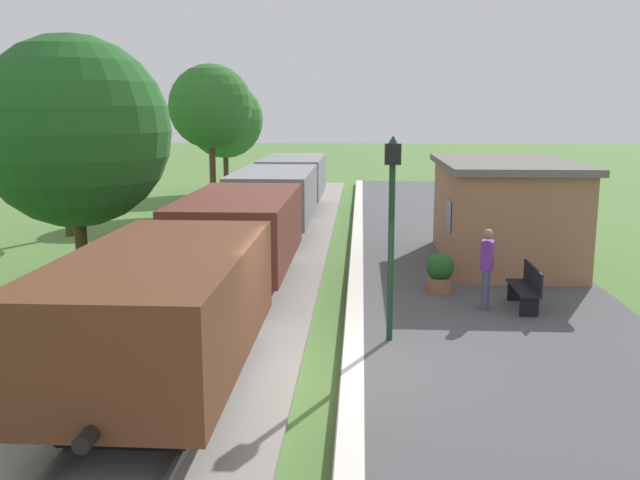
{
  "coord_description": "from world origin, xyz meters",
  "views": [
    {
      "loc": [
        0.5,
        -10.64,
        4.4
      ],
      "look_at": [
        -0.42,
        4.74,
        1.47
      ],
      "focal_mm": 38.77,
      "sensor_mm": 36.0,
      "label": 1
    }
  ],
  "objects": [
    {
      "name": "potted_planter",
      "position": [
        2.34,
        4.93,
        0.72
      ],
      "size": [
        0.64,
        0.64,
        0.92
      ],
      "color": "#9E6642",
      "rests_on": "platform_slab"
    },
    {
      "name": "tree_field_distant",
      "position": [
        -6.76,
        26.14,
        3.84
      ],
      "size": [
        4.06,
        4.06,
        5.87
      ],
      "color": "#4C3823",
      "rests_on": "ground"
    },
    {
      "name": "freight_train",
      "position": [
        -2.4,
        8.88,
        1.4
      ],
      "size": [
        2.5,
        26.0,
        2.12
      ],
      "color": "brown",
      "rests_on": "rail_near"
    },
    {
      "name": "platform_edge_stripe",
      "position": [
        0.4,
        0.0,
        0.25
      ],
      "size": [
        0.36,
        60.0,
        0.01
      ],
      "primitive_type": "cube",
      "color": "silver",
      "rests_on": "platform_slab"
    },
    {
      "name": "lamp_post_near",
      "position": [
        1.05,
        1.47,
        2.8
      ],
      "size": [
        0.28,
        0.28,
        3.7
      ],
      "color": "#193823",
      "rests_on": "platform_slab"
    },
    {
      "name": "tree_trackside_far",
      "position": [
        -9.73,
        12.73,
        4.01
      ],
      "size": [
        3.07,
        3.07,
        5.57
      ],
      "color": "#4C3823",
      "rests_on": "ground"
    },
    {
      "name": "platform_slab",
      "position": [
        3.2,
        0.0,
        0.12
      ],
      "size": [
        6.0,
        60.0,
        0.25
      ],
      "primitive_type": "cube",
      "color": "#4C4C4F",
      "rests_on": "ground"
    },
    {
      "name": "station_hut",
      "position": [
        4.4,
        8.33,
        1.65
      ],
      "size": [
        3.5,
        5.8,
        2.78
      ],
      "color": "#9E6B4C",
      "rests_on": "platform_slab"
    },
    {
      "name": "tree_trackside_mid",
      "position": [
        -6.06,
        4.93,
        3.89
      ],
      "size": [
        4.38,
        4.38,
        6.08
      ],
      "color": "#4C3823",
      "rests_on": "ground"
    },
    {
      "name": "rail_far",
      "position": [
        -3.12,
        0.0,
        0.19
      ],
      "size": [
        0.07,
        60.0,
        0.14
      ],
      "primitive_type": "cube",
      "color": "slate",
      "rests_on": "track_ballast"
    },
    {
      "name": "tree_field_left",
      "position": [
        -6.05,
        19.51,
        4.49
      ],
      "size": [
        3.65,
        3.65,
        6.33
      ],
      "color": "#4C3823",
      "rests_on": "ground"
    },
    {
      "name": "person_waiting",
      "position": [
        3.14,
        3.59,
        1.18
      ],
      "size": [
        0.34,
        0.43,
        1.71
      ],
      "rotation": [
        0.0,
        0.0,
        2.85
      ],
      "color": "#474C66",
      "rests_on": "platform_slab"
    },
    {
      "name": "rail_near",
      "position": [
        -1.68,
        0.0,
        0.19
      ],
      "size": [
        0.07,
        60.0,
        0.14
      ],
      "primitive_type": "cube",
      "color": "slate",
      "rests_on": "track_ballast"
    },
    {
      "name": "bench_near_hut",
      "position": [
        4.01,
        3.68,
        0.72
      ],
      "size": [
        0.42,
        1.5,
        0.91
      ],
      "color": "black",
      "rests_on": "platform_slab"
    },
    {
      "name": "track_ballast",
      "position": [
        -2.4,
        0.0,
        0.06
      ],
      "size": [
        3.8,
        60.0,
        0.12
      ],
      "primitive_type": "cube",
      "color": "gray",
      "rests_on": "ground"
    },
    {
      "name": "ground_plane",
      "position": [
        0.0,
        0.0,
        0.0
      ],
      "size": [
        160.0,
        160.0,
        0.0
      ],
      "primitive_type": "plane",
      "color": "#517A38"
    }
  ]
}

